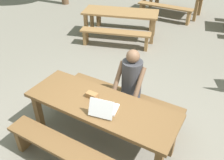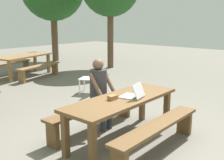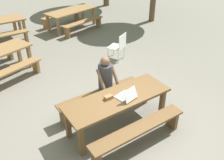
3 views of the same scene
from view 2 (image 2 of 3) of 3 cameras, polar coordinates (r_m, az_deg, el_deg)
name	(u,v)px [view 2 (image 2 of 3)]	position (r m, az deg, el deg)	size (l,w,h in m)	color
ground_plane	(122,140)	(4.59, 2.16, -12.44)	(30.00, 30.00, 0.00)	slate
picnic_table_front	(123,104)	(4.36, 2.23, -5.06)	(2.15, 0.74, 0.72)	brown
bench_near	(158,130)	(4.11, 9.59, -10.44)	(2.01, 0.30, 0.45)	brown
bench_far	(93,111)	(4.86, -3.97, -6.60)	(2.01, 0.30, 0.45)	brown
laptop	(133,94)	(4.35, 4.43, -2.94)	(0.38, 0.39, 0.24)	silver
small_pouch	(113,97)	(4.22, 0.12, -3.71)	(0.16, 0.09, 0.07)	olive
person_seated	(100,88)	(4.82, -2.59, -1.78)	(0.42, 0.41, 1.27)	#333847
plastic_chair	(91,77)	(7.26, -4.37, 0.66)	(0.59, 0.59, 0.84)	white
picnic_table_mid	(23,58)	(9.89, -18.21, 4.40)	(2.19, 1.31, 0.74)	olive
bench_mid_south	(39,68)	(9.47, -15.08, 2.39)	(1.86, 0.73, 0.44)	olive
bench_mid_north	(9,65)	(10.44, -20.83, 2.91)	(1.86, 0.73, 0.44)	olive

